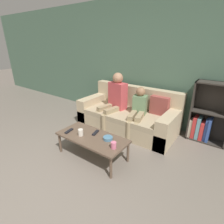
{
  "coord_description": "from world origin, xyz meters",
  "views": [
    {
      "loc": [
        1.68,
        -0.67,
        1.75
      ],
      "look_at": [
        -0.01,
        1.65,
        0.58
      ],
      "focal_mm": 28.0,
      "sensor_mm": 36.0,
      "label": 1
    }
  ],
  "objects_px": {
    "bookshelf": "(207,119)",
    "coffee_table": "(92,138)",
    "tv_remote_0": "(69,131)",
    "snack_bowl": "(108,138)",
    "cup_near": "(81,132)",
    "tv_remote_1": "(96,133)",
    "couch": "(128,116)",
    "person_child": "(138,109)",
    "cup_far": "(114,145)",
    "person_adult": "(115,97)"
  },
  "relations": [
    {
      "from": "snack_bowl",
      "to": "coffee_table",
      "type": "bearing_deg",
      "value": -163.6
    },
    {
      "from": "tv_remote_1",
      "to": "person_child",
      "type": "bearing_deg",
      "value": 62.51
    },
    {
      "from": "cup_near",
      "to": "snack_bowl",
      "type": "height_order",
      "value": "cup_near"
    },
    {
      "from": "couch",
      "to": "tv_remote_1",
      "type": "height_order",
      "value": "couch"
    },
    {
      "from": "couch",
      "to": "bookshelf",
      "type": "height_order",
      "value": "bookshelf"
    },
    {
      "from": "person_child",
      "to": "cup_near",
      "type": "relative_size",
      "value": 8.83
    },
    {
      "from": "cup_near",
      "to": "tv_remote_1",
      "type": "distance_m",
      "value": 0.24
    },
    {
      "from": "bookshelf",
      "to": "tv_remote_0",
      "type": "height_order",
      "value": "bookshelf"
    },
    {
      "from": "tv_remote_0",
      "to": "cup_near",
      "type": "bearing_deg",
      "value": -3.49
    },
    {
      "from": "bookshelf",
      "to": "cup_far",
      "type": "bearing_deg",
      "value": -117.59
    },
    {
      "from": "cup_near",
      "to": "cup_far",
      "type": "bearing_deg",
      "value": 1.53
    },
    {
      "from": "bookshelf",
      "to": "cup_far",
      "type": "height_order",
      "value": "bookshelf"
    },
    {
      "from": "person_child",
      "to": "tv_remote_1",
      "type": "height_order",
      "value": "person_child"
    },
    {
      "from": "person_adult",
      "to": "person_child",
      "type": "bearing_deg",
      "value": 7.28
    },
    {
      "from": "snack_bowl",
      "to": "cup_far",
      "type": "bearing_deg",
      "value": -33.85
    },
    {
      "from": "cup_far",
      "to": "tv_remote_0",
      "type": "bearing_deg",
      "value": -177.14
    },
    {
      "from": "person_adult",
      "to": "cup_near",
      "type": "bearing_deg",
      "value": -69.3
    },
    {
      "from": "bookshelf",
      "to": "person_adult",
      "type": "bearing_deg",
      "value": -163.76
    },
    {
      "from": "tv_remote_0",
      "to": "snack_bowl",
      "type": "bearing_deg",
      "value": 5.33
    },
    {
      "from": "couch",
      "to": "cup_near",
      "type": "distance_m",
      "value": 1.31
    },
    {
      "from": "person_child",
      "to": "cup_far",
      "type": "xyz_separation_m",
      "value": [
        0.24,
        -1.15,
        -0.11
      ]
    },
    {
      "from": "couch",
      "to": "cup_far",
      "type": "distance_m",
      "value": 1.39
    },
    {
      "from": "couch",
      "to": "person_adult",
      "type": "distance_m",
      "value": 0.49
    },
    {
      "from": "cup_far",
      "to": "snack_bowl",
      "type": "distance_m",
      "value": 0.25
    },
    {
      "from": "bookshelf",
      "to": "tv_remote_0",
      "type": "distance_m",
      "value": 2.47
    },
    {
      "from": "bookshelf",
      "to": "tv_remote_0",
      "type": "relative_size",
      "value": 6.32
    },
    {
      "from": "cup_near",
      "to": "tv_remote_1",
      "type": "xyz_separation_m",
      "value": [
        0.14,
        0.19,
        -0.04
      ]
    },
    {
      "from": "cup_near",
      "to": "tv_remote_1",
      "type": "relative_size",
      "value": 0.6
    },
    {
      "from": "bookshelf",
      "to": "snack_bowl",
      "type": "distance_m",
      "value": 1.9
    },
    {
      "from": "tv_remote_1",
      "to": "bookshelf",
      "type": "bearing_deg",
      "value": 34.08
    },
    {
      "from": "cup_near",
      "to": "snack_bowl",
      "type": "relative_size",
      "value": 0.73
    },
    {
      "from": "tv_remote_0",
      "to": "snack_bowl",
      "type": "relative_size",
      "value": 1.21
    },
    {
      "from": "snack_bowl",
      "to": "bookshelf",
      "type": "bearing_deg",
      "value": 55.07
    },
    {
      "from": "person_adult",
      "to": "cup_near",
      "type": "distance_m",
      "value": 1.25
    },
    {
      "from": "tv_remote_0",
      "to": "couch",
      "type": "bearing_deg",
      "value": 65.82
    },
    {
      "from": "person_child",
      "to": "tv_remote_1",
      "type": "bearing_deg",
      "value": -116.95
    },
    {
      "from": "person_adult",
      "to": "tv_remote_0",
      "type": "distance_m",
      "value": 1.27
    },
    {
      "from": "bookshelf",
      "to": "tv_remote_1",
      "type": "xyz_separation_m",
      "value": [
        -1.36,
        -1.52,
        -0.05
      ]
    },
    {
      "from": "person_adult",
      "to": "snack_bowl",
      "type": "xyz_separation_m",
      "value": [
        0.62,
        -1.06,
        -0.27
      ]
    },
    {
      "from": "tv_remote_0",
      "to": "cup_far",
      "type": "bearing_deg",
      "value": -6.85
    },
    {
      "from": "bookshelf",
      "to": "snack_bowl",
      "type": "height_order",
      "value": "bookshelf"
    },
    {
      "from": "coffee_table",
      "to": "tv_remote_0",
      "type": "xyz_separation_m",
      "value": [
        -0.41,
        -0.1,
        0.05
      ]
    },
    {
      "from": "person_child",
      "to": "cup_near",
      "type": "bearing_deg",
      "value": -121.44
    },
    {
      "from": "snack_bowl",
      "to": "tv_remote_1",
      "type": "bearing_deg",
      "value": 172.84
    },
    {
      "from": "bookshelf",
      "to": "coffee_table",
      "type": "distance_m",
      "value": 2.12
    },
    {
      "from": "couch",
      "to": "person_child",
      "type": "bearing_deg",
      "value": -24.03
    },
    {
      "from": "couch",
      "to": "bookshelf",
      "type": "relative_size",
      "value": 1.83
    },
    {
      "from": "person_adult",
      "to": "tv_remote_1",
      "type": "xyz_separation_m",
      "value": [
        0.34,
        -1.03,
        -0.28
      ]
    },
    {
      "from": "tv_remote_0",
      "to": "tv_remote_1",
      "type": "xyz_separation_m",
      "value": [
        0.39,
        0.21,
        0.0
      ]
    },
    {
      "from": "bookshelf",
      "to": "tv_remote_1",
      "type": "distance_m",
      "value": 2.04
    }
  ]
}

